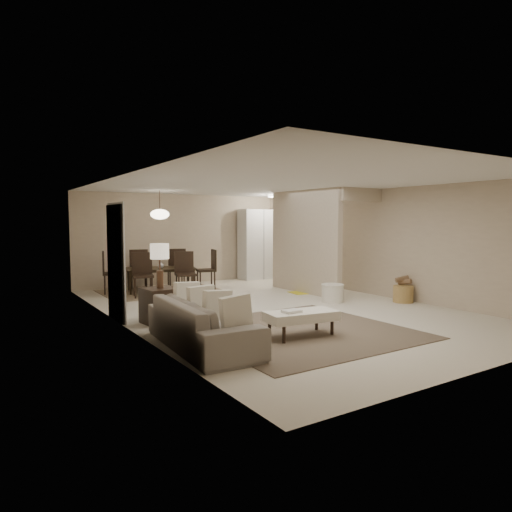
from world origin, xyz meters
TOP-DOWN VIEW (x-y plane):
  - floor at (0.00, 0.00)m, footprint 9.00×9.00m
  - ceiling at (0.00, 0.00)m, footprint 9.00×9.00m
  - back_wall at (0.00, 4.50)m, footprint 6.00×0.00m
  - left_wall at (-3.00, 0.00)m, footprint 0.00×9.00m
  - right_wall at (3.00, 0.00)m, footprint 0.00×9.00m
  - partition at (1.80, 1.25)m, footprint 0.15×2.50m
  - doorway at (-2.97, 0.60)m, footprint 0.04×0.90m
  - pantry_cabinet at (2.35, 4.15)m, footprint 1.20×0.55m
  - flush_light at (2.30, 3.20)m, footprint 0.44×0.44m
  - living_rug at (-0.74, -1.80)m, footprint 3.20×3.20m
  - sofa at (-2.45, -1.80)m, footprint 2.32×1.03m
  - ottoman_bench at (-0.94, -2.10)m, footprint 1.16×0.66m
  - side_table at (-2.40, -0.06)m, footprint 0.61×0.61m
  - table_lamp at (-2.40, -0.06)m, footprint 0.32×0.32m
  - round_pouf at (1.50, -0.10)m, footprint 0.49×0.49m
  - wicker_basket at (2.75, -0.96)m, footprint 0.44×0.44m
  - dining_rug at (-1.10, 3.33)m, footprint 2.80×2.10m
  - dining_table at (-1.10, 3.33)m, footprint 1.86×1.32m
  - dining_chairs at (-1.10, 3.33)m, footprint 2.78×2.28m
  - vase at (-1.10, 3.33)m, footprint 0.16×0.16m
  - yellow_mat at (1.87, 1.22)m, footprint 0.90×0.61m
  - pendant_light at (-1.10, 3.33)m, footprint 0.46×0.46m

SIDE VIEW (x-z plane):
  - floor at x=0.00m, z-range 0.00..0.00m
  - living_rug at x=-0.74m, z-range 0.00..0.01m
  - dining_rug at x=-1.10m, z-range 0.00..0.01m
  - yellow_mat at x=1.87m, z-range 0.00..0.01m
  - wicker_basket at x=2.75m, z-range 0.00..0.36m
  - round_pouf at x=1.50m, z-range 0.00..0.38m
  - dining_table at x=-1.10m, z-range 0.00..0.59m
  - side_table at x=-2.40m, z-range 0.00..0.61m
  - ottoman_bench at x=-0.94m, z-range 0.12..0.51m
  - sofa at x=-2.45m, z-range 0.00..0.66m
  - dining_chairs at x=-1.10m, z-range 0.00..1.03m
  - vase at x=-1.10m, z-range 0.59..0.75m
  - doorway at x=-2.97m, z-range 0.00..2.04m
  - pantry_cabinet at x=2.35m, z-range 0.00..2.10m
  - table_lamp at x=-2.40m, z-range 0.79..1.55m
  - back_wall at x=0.00m, z-range -1.75..4.25m
  - left_wall at x=-3.00m, z-range -3.25..5.75m
  - right_wall at x=3.00m, z-range -3.25..5.75m
  - partition at x=1.80m, z-range 0.00..2.50m
  - pendant_light at x=-1.10m, z-range 1.57..2.27m
  - flush_light at x=2.30m, z-range 2.44..2.48m
  - ceiling at x=0.00m, z-range 2.50..2.50m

